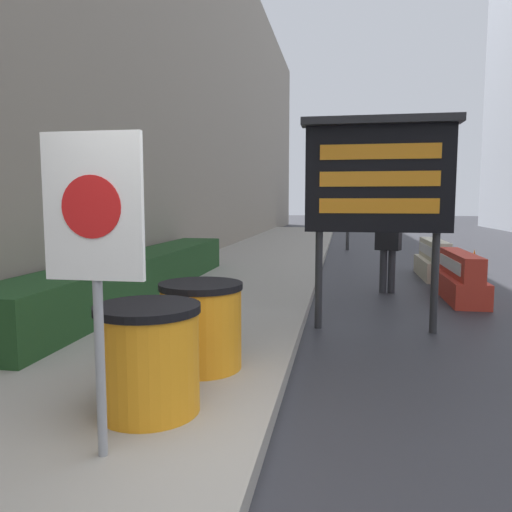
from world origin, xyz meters
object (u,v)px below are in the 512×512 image
object	(u,v)px
warning_sign	(94,233)
traffic_cone_far	(474,261)
traffic_light_near_curb	(349,159)
pedestrian_worker	(388,240)
barrel_drum_middle	(201,325)
barrel_drum_foreground	(148,358)
jersey_barrier_red_striped	(460,278)
traffic_cone_mid	(476,275)
jersey_barrier_cream	(434,261)
message_board	(378,178)

from	to	relation	value
warning_sign	traffic_cone_far	size ratio (longest dim) A/B	3.49
traffic_cone_far	traffic_light_near_curb	size ratio (longest dim) A/B	0.13
traffic_light_near_curb	pedestrian_worker	size ratio (longest dim) A/B	2.63
barrel_drum_middle	warning_sign	xyz separation A→B (m)	(-0.15, -1.72, 0.98)
pedestrian_worker	barrel_drum_foreground	bearing A→B (deg)	90.19
barrel_drum_foreground	barrel_drum_middle	distance (m)	1.04
barrel_drum_middle	jersey_barrier_red_striped	size ratio (longest dim) A/B	0.39
traffic_cone_mid	traffic_light_near_curb	xyz separation A→B (m)	(-2.46, 7.55, 2.94)
jersey_barrier_red_striped	barrel_drum_middle	bearing A→B (deg)	-124.98
jersey_barrier_cream	warning_sign	bearing A→B (deg)	-111.15
barrel_drum_foreground	jersey_barrier_cream	world-z (taller)	barrel_drum_foreground
traffic_light_near_curb	traffic_cone_far	bearing A→B (deg)	-59.44
message_board	jersey_barrier_red_striped	xyz separation A→B (m)	(1.63, 2.52, -1.68)
barrel_drum_foreground	message_board	xyz separation A→B (m)	(1.87, 3.36, 1.48)
barrel_drum_middle	warning_sign	distance (m)	1.99
jersey_barrier_cream	traffic_light_near_curb	xyz separation A→B (m)	(-1.89, 6.15, 2.83)
barrel_drum_foreground	pedestrian_worker	bearing A→B (deg)	70.03
message_board	traffic_light_near_curb	world-z (taller)	traffic_light_near_curb
jersey_barrier_cream	traffic_cone_mid	bearing A→B (deg)	-67.86
barrel_drum_middle	jersey_barrier_red_striped	world-z (taller)	barrel_drum_middle
jersey_barrier_cream	traffic_cone_far	distance (m)	1.53
message_board	jersey_barrier_cream	distance (m)	5.60
barrel_drum_foreground	jersey_barrier_red_striped	bearing A→B (deg)	59.19
pedestrian_worker	traffic_cone_far	bearing A→B (deg)	-106.03
barrel_drum_foreground	barrel_drum_middle	bearing A→B (deg)	83.76
jersey_barrier_red_striped	jersey_barrier_cream	bearing A→B (deg)	90.00
traffic_cone_mid	barrel_drum_middle	bearing A→B (deg)	-123.32
barrel_drum_foreground	traffic_light_near_curb	size ratio (longest dim) A/B	0.18
warning_sign	message_board	xyz separation A→B (m)	(1.91, 4.05, 0.49)
message_board	pedestrian_worker	xyz separation A→B (m)	(0.41, 2.92, -1.05)
warning_sign	message_board	distance (m)	4.51
traffic_cone_far	message_board	bearing A→B (deg)	-114.25
warning_sign	traffic_light_near_curb	xyz separation A→B (m)	(1.65, 15.30, 1.66)
jersey_barrier_cream	barrel_drum_middle	bearing A→B (deg)	-114.55
warning_sign	jersey_barrier_cream	bearing A→B (deg)	68.85
message_board	traffic_cone_far	world-z (taller)	message_board
barrel_drum_middle	traffic_light_near_curb	distance (m)	13.91
jersey_barrier_red_striped	traffic_cone_mid	size ratio (longest dim) A/B	3.76
warning_sign	traffic_cone_mid	xyz separation A→B (m)	(4.11, 7.75, -1.28)
warning_sign	traffic_cone_far	distance (m)	11.27
warning_sign	traffic_cone_far	bearing A→B (deg)	65.38
traffic_cone_mid	pedestrian_worker	world-z (taller)	pedestrian_worker
message_board	traffic_cone_far	size ratio (longest dim) A/B	4.96
pedestrian_worker	jersey_barrier_cream	bearing A→B (deg)	-99.17
traffic_cone_mid	jersey_barrier_red_striped	bearing A→B (deg)	-115.80
warning_sign	traffic_cone_far	xyz separation A→B (m)	(4.67, 10.18, -1.28)
warning_sign	jersey_barrier_cream	distance (m)	9.88
jersey_barrier_cream	traffic_light_near_curb	world-z (taller)	traffic_light_near_curb
barrel_drum_foreground	jersey_barrier_red_striped	distance (m)	6.84
traffic_light_near_curb	pedestrian_worker	xyz separation A→B (m)	(0.67, -8.33, -2.21)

